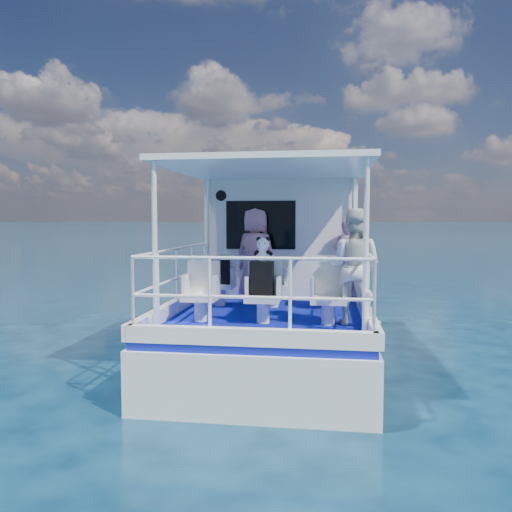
{
  "coord_description": "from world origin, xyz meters",
  "views": [
    {
      "loc": [
        0.87,
        -7.94,
        2.32
      ],
      "look_at": [
        -0.2,
        -0.4,
        1.79
      ],
      "focal_mm": 35.0,
      "sensor_mm": 36.0,
      "label": 1
    }
  ],
  "objects_px": {
    "passenger_stbd_aft": "(354,267)",
    "backpack_center": "(262,279)",
    "passenger_port_fwd": "(256,254)",
    "panda": "(263,249)"
  },
  "relations": [
    {
      "from": "passenger_stbd_aft",
      "to": "panda",
      "type": "distance_m",
      "value": 1.28
    },
    {
      "from": "passenger_stbd_aft",
      "to": "backpack_center",
      "type": "xyz_separation_m",
      "value": [
        -1.27,
        -0.07,
        -0.18
      ]
    },
    {
      "from": "passenger_port_fwd",
      "to": "panda",
      "type": "distance_m",
      "value": 2.16
    },
    {
      "from": "passenger_port_fwd",
      "to": "passenger_stbd_aft",
      "type": "xyz_separation_m",
      "value": [
        1.66,
        -2.05,
        -0.03
      ]
    },
    {
      "from": "passenger_port_fwd",
      "to": "passenger_stbd_aft",
      "type": "bearing_deg",
      "value": 151.55
    },
    {
      "from": "panda",
      "to": "backpack_center",
      "type": "bearing_deg",
      "value": -139.93
    },
    {
      "from": "passenger_stbd_aft",
      "to": "panda",
      "type": "bearing_deg",
      "value": 24.04
    },
    {
      "from": "passenger_port_fwd",
      "to": "backpack_center",
      "type": "height_order",
      "value": "passenger_port_fwd"
    },
    {
      "from": "passenger_stbd_aft",
      "to": "backpack_center",
      "type": "relative_size",
      "value": 3.31
    },
    {
      "from": "panda",
      "to": "passenger_port_fwd",
      "type": "bearing_deg",
      "value": 100.93
    }
  ]
}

